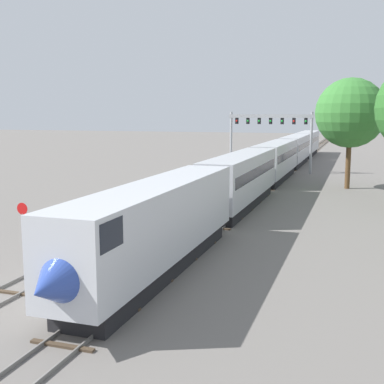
% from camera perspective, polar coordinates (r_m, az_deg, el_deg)
% --- Properties ---
extents(ground_plane, '(400.00, 400.00, 0.00)m').
position_cam_1_polar(ground_plane, '(25.45, -10.92, -10.59)').
color(ground_plane, slate).
extents(track_main, '(2.60, 200.00, 0.16)m').
position_cam_1_polar(track_main, '(81.88, 11.37, 2.87)').
color(track_main, slate).
rests_on(track_main, ground).
extents(track_near, '(2.60, 160.00, 0.16)m').
position_cam_1_polar(track_near, '(63.32, 4.15, 1.30)').
color(track_near, slate).
rests_on(track_near, ground).
extents(passenger_train, '(3.04, 99.14, 4.80)m').
position_cam_1_polar(passenger_train, '(65.04, 9.58, 3.65)').
color(passenger_train, silver).
rests_on(passenger_train, ground).
extents(signal_gantry, '(12.10, 0.49, 8.65)m').
position_cam_1_polar(signal_gantry, '(73.06, 8.88, 7.20)').
color(signal_gantry, '#999BA0').
rests_on(signal_gantry, ground).
extents(stop_sign, '(0.76, 0.08, 2.88)m').
position_cam_1_polar(stop_sign, '(33.47, -18.63, -2.86)').
color(stop_sign, gray).
rests_on(stop_sign, ground).
extents(trackside_tree_right, '(7.73, 7.73, 12.35)m').
position_cam_1_polar(trackside_tree_right, '(59.00, 17.53, 8.53)').
color(trackside_tree_right, brown).
rests_on(trackside_tree_right, ground).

